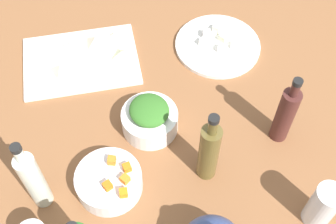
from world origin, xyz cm
name	(u,v)px	position (x,y,z in cm)	size (l,w,h in cm)	color
tabletop	(168,126)	(0.00, 0.00, 1.50)	(190.00, 190.00, 3.00)	brown
cutting_board	(81,61)	(18.27, -27.10, 3.50)	(32.34, 23.22, 1.00)	white
plate_tofu	(218,45)	(-21.46, -21.99, 3.60)	(24.98, 24.98, 1.20)	white
bowl_greens	(149,120)	(4.78, -0.41, 5.96)	(14.27, 14.27, 5.92)	white
bowl_carrots	(109,182)	(18.07, 13.60, 5.59)	(15.48, 15.48, 5.18)	white
bottle_0	(285,114)	(-25.96, 11.09, 12.14)	(4.49, 4.49, 21.94)	#4A2420
bottle_2	(209,151)	(-5.01, 15.96, 12.60)	(4.71, 4.71, 23.08)	brown
bottle_3	(34,180)	(33.49, 12.45, 12.87)	(4.44, 4.44, 23.81)	silver
drinking_glass_0	(323,206)	(-24.94, 33.74, 9.48)	(6.08, 6.08, 12.96)	white
carrot_cube_0	(112,160)	(16.37, 10.27, 9.08)	(1.80, 1.80, 1.80)	orange
carrot_cube_1	(108,186)	(18.54, 16.26, 9.08)	(1.80, 1.80, 1.80)	orange
carrot_cube_2	(123,193)	(15.52, 18.89, 9.08)	(1.80, 1.80, 1.80)	orange
carrot_cube_3	(127,168)	(13.41, 13.03, 9.08)	(1.80, 1.80, 1.80)	orange
carrot_cube_4	(125,179)	(14.47, 15.74, 9.08)	(1.80, 1.80, 1.80)	orange
chopped_greens_mound	(149,109)	(4.78, -0.41, 10.63)	(10.39, 9.73, 3.41)	#356E26
tofu_cube_0	(217,29)	(-22.88, -27.06, 5.30)	(2.20, 2.20, 2.20)	#F6F5C9
tofu_cube_1	(204,42)	(-17.28, -22.81, 5.30)	(2.20, 2.20, 2.20)	white
tofu_cube_2	(224,38)	(-23.47, -22.85, 5.30)	(2.20, 2.20, 2.20)	#F3F5CA
tofu_cube_3	(222,49)	(-21.58, -18.96, 5.30)	(2.20, 2.20, 2.20)	white
tofu_cube_4	(206,34)	(-19.18, -25.90, 5.30)	(2.20, 2.20, 2.20)	silver
tofu_cube_5	(235,45)	(-25.72, -19.09, 5.30)	(2.20, 2.20, 2.20)	silver
dumpling_0	(66,46)	(21.44, -32.28, 5.24)	(4.22, 4.05, 2.48)	beige
dumpling_1	(114,36)	(7.28, -32.71, 5.14)	(4.07, 3.65, 2.28)	beige
dumpling_2	(122,54)	(6.62, -25.05, 5.03)	(5.41, 4.85, 2.06)	beige
dumpling_3	(96,40)	(12.70, -32.08, 5.39)	(5.79, 5.69, 2.77)	beige
dumpling_4	(61,68)	(23.92, -24.07, 5.55)	(5.31, 4.87, 3.10)	beige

